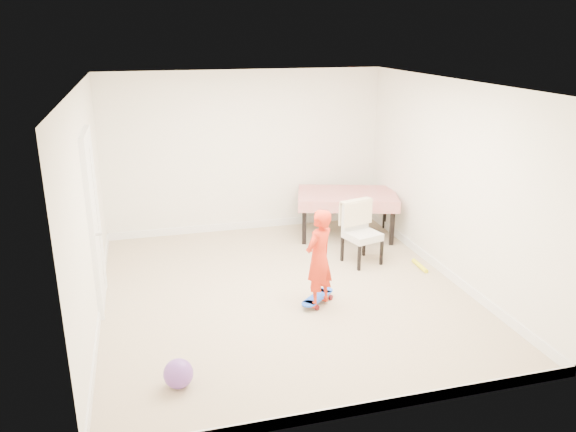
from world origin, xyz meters
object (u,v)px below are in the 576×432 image
object	(u,v)px
dining_chair	(362,233)
child	(319,261)
skateboard	(317,300)
balloon	(178,374)
dining_table	(346,214)

from	to	relation	value
dining_chair	child	distance (m)	1.51
dining_chair	skateboard	world-z (taller)	dining_chair
child	balloon	bearing A→B (deg)	-2.42
child	balloon	xyz separation A→B (m)	(-1.75, -1.19, -0.46)
dining_table	dining_chair	distance (m)	1.13
dining_table	skateboard	size ratio (longest dim) A/B	2.58
dining_chair	balloon	bearing A→B (deg)	-156.09
dining_chair	balloon	world-z (taller)	dining_chair
skateboard	dining_chair	bearing A→B (deg)	4.62
skateboard	balloon	bearing A→B (deg)	174.39
child	skateboard	bearing A→B (deg)	-139.49
dining_table	skateboard	distance (m)	2.46
dining_chair	child	xyz separation A→B (m)	(-1.01, -1.11, 0.15)
dining_table	child	distance (m)	2.53
dining_chair	skateboard	size ratio (longest dim) A/B	1.51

